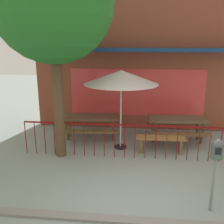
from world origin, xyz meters
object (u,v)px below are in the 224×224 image
(picnic_table_right, at_px, (177,123))
(picnic_table_left, at_px, (91,121))
(street_tree, at_px, (53,2))
(patio_bench, at_px, (161,141))
(patio_umbrella, at_px, (121,77))
(parking_meter_near, at_px, (216,157))

(picnic_table_right, bearing_deg, picnic_table_left, -178.95)
(picnic_table_left, xyz_separation_m, street_tree, (-0.60, -1.38, 3.42))
(picnic_table_right, relative_size, patio_bench, 1.32)
(picnic_table_right, distance_m, street_tree, 5.03)
(street_tree, bearing_deg, patio_umbrella, 23.09)
(picnic_table_left, relative_size, picnic_table_right, 1.03)
(patio_bench, height_order, parking_meter_near, parking_meter_near)
(picnic_table_left, xyz_separation_m, patio_umbrella, (1.03, -0.68, 1.53))
(patio_umbrella, xyz_separation_m, patio_bench, (1.18, -0.22, -1.79))
(patio_umbrella, distance_m, patio_bench, 2.15)
(picnic_table_right, bearing_deg, parking_meter_near, -87.50)
(patio_umbrella, xyz_separation_m, street_tree, (-1.64, -0.70, 1.89))
(parking_meter_near, bearing_deg, patio_umbrella, 124.48)
(picnic_table_left, bearing_deg, patio_bench, -22.16)
(patio_umbrella, height_order, parking_meter_near, patio_umbrella)
(picnic_table_right, bearing_deg, street_tree, -157.08)
(picnic_table_left, relative_size, parking_meter_near, 1.32)
(parking_meter_near, height_order, street_tree, street_tree)
(parking_meter_near, bearing_deg, street_tree, 149.60)
(picnic_table_left, height_order, street_tree, street_tree)
(picnic_table_right, xyz_separation_m, patio_umbrella, (-1.75, -0.74, 1.53))
(patio_umbrella, height_order, patio_bench, patio_umbrella)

